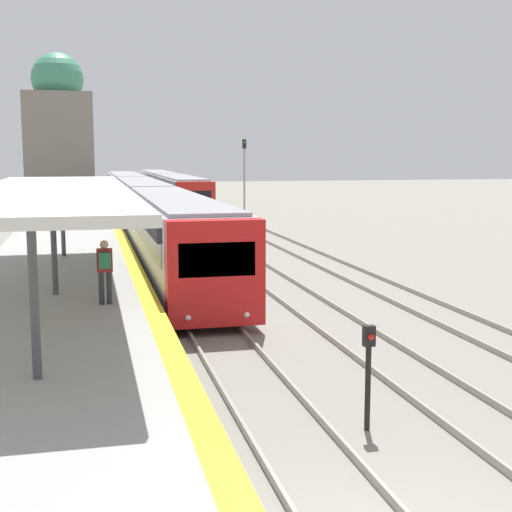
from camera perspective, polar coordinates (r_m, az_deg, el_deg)
name	(u,v)px	position (r m, az deg, el deg)	size (l,w,h in m)	color
platform_canopy	(53,192)	(20.17, -15.90, 4.95)	(4.00, 19.23, 2.96)	beige
person_on_platform	(105,267)	(18.66, -12.00, -0.85)	(0.40, 0.40, 1.66)	#2D2D33
train_near	(141,204)	(44.51, -9.15, 4.14)	(2.62, 52.43, 3.21)	red
train_far	(168,190)	(61.73, -7.08, 5.25)	(2.52, 32.74, 3.20)	red
signal_post_near	(368,366)	(12.62, 8.98, -8.68)	(0.20, 0.21, 1.87)	black
signal_mast_far	(244,169)	(55.65, -0.94, 6.97)	(0.28, 0.29, 5.96)	gray
distant_domed_building	(60,138)	(63.28, -15.44, 9.11)	(5.60, 5.60, 13.24)	slate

